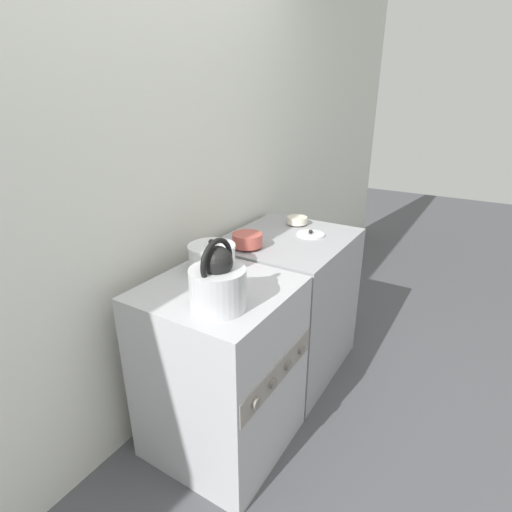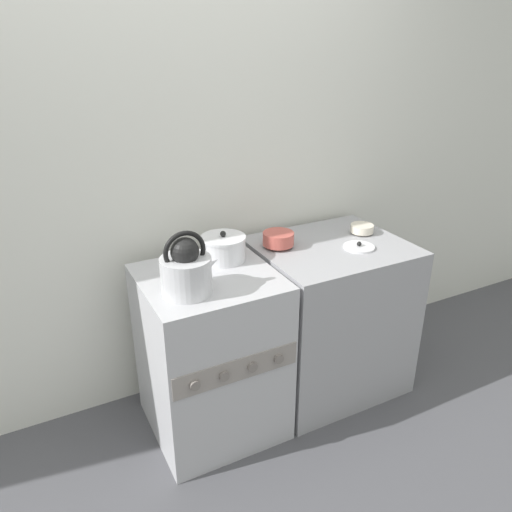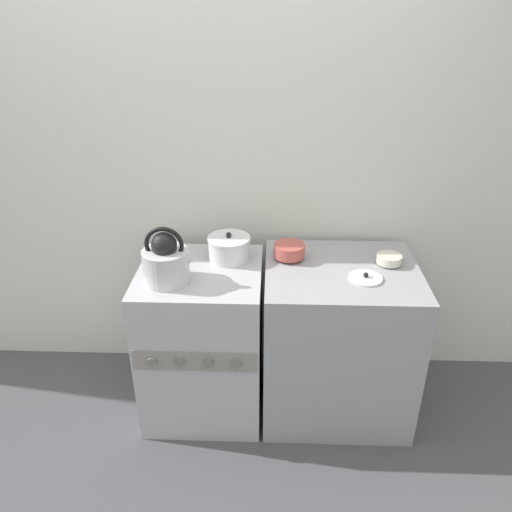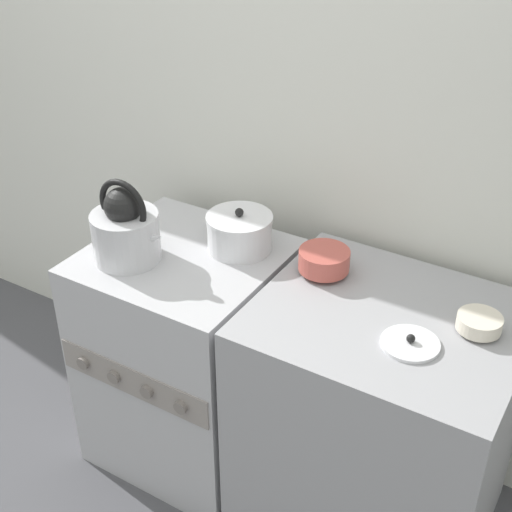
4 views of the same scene
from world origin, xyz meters
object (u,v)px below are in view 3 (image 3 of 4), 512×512
(small_ceramic_bowl, at_px, (389,259))
(stove, at_px, (203,340))
(loose_pot_lid, at_px, (366,278))
(cooking_pot, at_px, (229,248))
(kettle, at_px, (166,261))
(enamel_bowl, at_px, (289,250))

(small_ceramic_bowl, bearing_deg, stove, -174.54)
(small_ceramic_bowl, distance_m, loose_pot_lid, 0.21)
(stove, relative_size, cooking_pot, 3.86)
(kettle, distance_m, enamel_bowl, 0.63)
(cooking_pot, distance_m, enamel_bowl, 0.30)
(cooking_pot, relative_size, small_ceramic_bowl, 1.75)
(enamel_bowl, xyz_separation_m, loose_pot_lid, (0.36, -0.20, -0.04))
(loose_pot_lid, bearing_deg, stove, 175.46)
(enamel_bowl, xyz_separation_m, small_ceramic_bowl, (0.50, -0.05, -0.02))
(small_ceramic_bowl, bearing_deg, cooking_pot, 177.01)
(cooking_pot, xyz_separation_m, small_ceramic_bowl, (0.80, -0.04, -0.03))
(enamel_bowl, distance_m, loose_pot_lid, 0.41)
(stove, xyz_separation_m, loose_pot_lid, (0.80, -0.06, 0.43))
(stove, distance_m, loose_pot_lid, 0.91)
(enamel_bowl, bearing_deg, kettle, -157.32)
(enamel_bowl, relative_size, loose_pot_lid, 0.99)
(stove, distance_m, small_ceramic_bowl, 1.04)
(stove, bearing_deg, kettle, -141.80)
(kettle, relative_size, cooking_pot, 1.28)
(stove, relative_size, kettle, 3.01)
(kettle, relative_size, small_ceramic_bowl, 2.25)
(enamel_bowl, bearing_deg, stove, -163.02)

